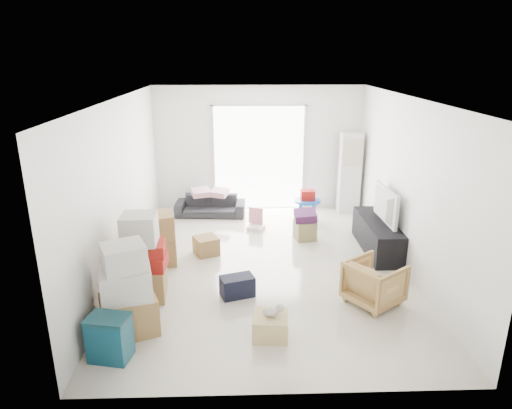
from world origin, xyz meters
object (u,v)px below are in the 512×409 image
object	(u,v)px
ottoman	(305,230)
kids_table	(307,199)
tv_console	(377,236)
sofa	(210,202)
television	(379,217)
storage_bins	(110,338)
armchair	(375,281)
wood_crate	(271,326)
ac_tower	(350,173)

from	to	relation	value
ottoman	kids_table	world-z (taller)	kids_table
tv_console	sofa	size ratio (longest dim) A/B	1.11
television	storage_bins	xyz separation A→B (m)	(-3.90, -2.91, -0.34)
armchair	wood_crate	world-z (taller)	armchair
armchair	kids_table	bearing A→B (deg)	-27.38
armchair	kids_table	world-z (taller)	armchair
television	kids_table	distance (m)	1.81
television	wood_crate	world-z (taller)	television
armchair	storage_bins	xyz separation A→B (m)	(-3.34, -1.12, -0.07)
sofa	armchair	distance (m)	4.50
ac_tower	kids_table	distance (m)	1.22
television	sofa	world-z (taller)	television
ac_tower	wood_crate	distance (m)	5.09
armchair	storage_bins	distance (m)	3.52
tv_console	wood_crate	size ratio (longest dim) A/B	3.84
sofa	storage_bins	distance (m)	4.92
ottoman	armchair	bearing A→B (deg)	-74.54
storage_bins	ottoman	distance (m)	4.39
ac_tower	armchair	size ratio (longest dim) A/B	2.54
sofa	storage_bins	bearing A→B (deg)	-95.91
kids_table	tv_console	bearing A→B (deg)	-55.00
ottoman	wood_crate	world-z (taller)	ottoman
storage_bins	wood_crate	size ratio (longest dim) A/B	1.26
television	storage_bins	distance (m)	4.88
television	armchair	xyz separation A→B (m)	(-0.56, -1.80, -0.27)
tv_console	ottoman	world-z (taller)	tv_console
storage_bins	ottoman	world-z (taller)	storage_bins
armchair	kids_table	distance (m)	3.31
ac_tower	sofa	bearing A→B (deg)	-177.15
wood_crate	television	bearing A→B (deg)	51.08
television	kids_table	size ratio (longest dim) A/B	1.54
wood_crate	ac_tower	bearing A→B (deg)	66.63
tv_console	armchair	distance (m)	1.88
ac_tower	storage_bins	distance (m)	6.34
ac_tower	armchair	xyz separation A→B (m)	(-0.51, -3.88, -0.53)
television	wood_crate	distance (m)	3.29
armchair	ac_tower	bearing A→B (deg)	-43.14
ac_tower	kids_table	world-z (taller)	ac_tower
ac_tower	wood_crate	xyz separation A→B (m)	(-2.00, -4.62, -0.73)
armchair	storage_bins	size ratio (longest dim) A/B	1.28
tv_console	armchair	world-z (taller)	armchair
sofa	kids_table	distance (m)	2.09
tv_console	television	distance (m)	0.34
tv_console	storage_bins	world-z (taller)	tv_console
ottoman	wood_crate	xyz separation A→B (m)	(-0.84, -3.08, -0.04)
ac_tower	tv_console	size ratio (longest dim) A/B	1.07
tv_console	sofa	world-z (taller)	sofa
tv_console	kids_table	xyz separation A→B (m)	(-1.04, 1.48, 0.21)
tv_console	ottoman	bearing A→B (deg)	155.59
ottoman	kids_table	xyz separation A→B (m)	(0.17, 0.93, 0.30)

